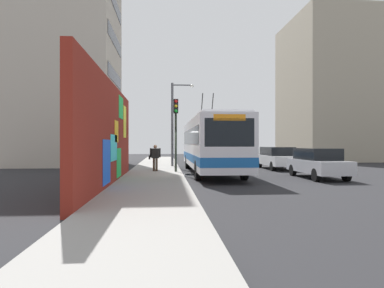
{
  "coord_description": "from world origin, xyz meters",
  "views": [
    {
      "loc": [
        -19.43,
        0.98,
        1.84
      ],
      "look_at": [
        0.56,
        -0.59,
        1.8
      ],
      "focal_mm": 32.08,
      "sensor_mm": 36.0,
      "label": 1
    }
  ],
  "objects_px": {
    "parked_car_white": "(277,157)",
    "street_lamp": "(175,118)",
    "city_bus": "(211,143)",
    "parked_car_silver": "(317,162)",
    "pedestrian_midblock": "(155,156)",
    "traffic_light": "(176,123)"
  },
  "relations": [
    {
      "from": "parked_car_white",
      "to": "street_lamp",
      "type": "bearing_deg",
      "value": 76.01
    },
    {
      "from": "pedestrian_midblock",
      "to": "parked_car_silver",
      "type": "bearing_deg",
      "value": -111.87
    },
    {
      "from": "parked_car_silver",
      "to": "parked_car_white",
      "type": "bearing_deg",
      "value": -0.0
    },
    {
      "from": "city_bus",
      "to": "parked_car_silver",
      "type": "xyz_separation_m",
      "value": [
        -3.45,
        -5.2,
        -1.02
      ]
    },
    {
      "from": "parked_car_silver",
      "to": "street_lamp",
      "type": "height_order",
      "value": "street_lamp"
    },
    {
      "from": "pedestrian_midblock",
      "to": "street_lamp",
      "type": "xyz_separation_m",
      "value": [
        4.81,
        -1.34,
        2.66
      ]
    },
    {
      "from": "city_bus",
      "to": "street_lamp",
      "type": "distance_m",
      "value": 5.55
    },
    {
      "from": "parked_car_white",
      "to": "pedestrian_midblock",
      "type": "relative_size",
      "value": 3.02
    },
    {
      "from": "parked_car_silver",
      "to": "street_lamp",
      "type": "xyz_separation_m",
      "value": [
        8.26,
        7.25,
        2.91
      ]
    },
    {
      "from": "city_bus",
      "to": "parked_car_white",
      "type": "distance_m",
      "value": 6.09
    },
    {
      "from": "city_bus",
      "to": "pedestrian_midblock",
      "type": "distance_m",
      "value": 3.48
    },
    {
      "from": "traffic_light",
      "to": "city_bus",
      "type": "bearing_deg",
      "value": -76.2
    },
    {
      "from": "parked_car_white",
      "to": "pedestrian_midblock",
      "type": "height_order",
      "value": "pedestrian_midblock"
    },
    {
      "from": "city_bus",
      "to": "parked_car_white",
      "type": "relative_size",
      "value": 2.61
    },
    {
      "from": "parked_car_white",
      "to": "traffic_light",
      "type": "distance_m",
      "value": 8.45
    },
    {
      "from": "parked_car_silver",
      "to": "traffic_light",
      "type": "height_order",
      "value": "traffic_light"
    },
    {
      "from": "parked_car_silver",
      "to": "parked_car_white",
      "type": "relative_size",
      "value": 0.94
    },
    {
      "from": "parked_car_silver",
      "to": "pedestrian_midblock",
      "type": "distance_m",
      "value": 9.26
    },
    {
      "from": "pedestrian_midblock",
      "to": "street_lamp",
      "type": "distance_m",
      "value": 5.66
    },
    {
      "from": "parked_car_silver",
      "to": "pedestrian_midblock",
      "type": "bearing_deg",
      "value": 68.13
    },
    {
      "from": "pedestrian_midblock",
      "to": "city_bus",
      "type": "bearing_deg",
      "value": -89.92
    },
    {
      "from": "street_lamp",
      "to": "parked_car_white",
      "type": "bearing_deg",
      "value": -103.99
    }
  ]
}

